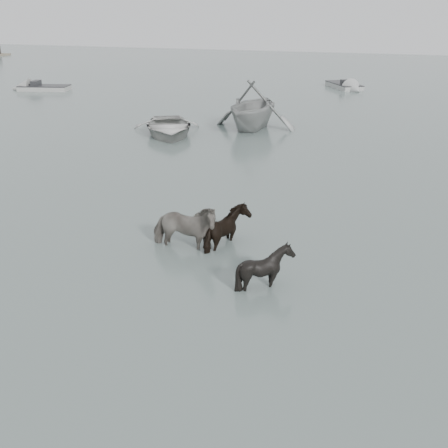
# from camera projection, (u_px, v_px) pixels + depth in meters

# --- Properties ---
(ground) EXTENTS (140.00, 140.00, 0.00)m
(ground) POSITION_uv_depth(u_px,v_px,m) (233.00, 290.00, 13.42)
(ground) COLOR #505F5C
(ground) RESTS_ON ground
(pony_pinto) EXTENTS (2.02, 0.99, 1.67)m
(pony_pinto) POSITION_uv_depth(u_px,v_px,m) (184.00, 221.00, 15.37)
(pony_pinto) COLOR black
(pony_pinto) RESTS_ON ground
(pony_dark) EXTENTS (1.48, 1.64, 1.45)m
(pony_dark) POSITION_uv_depth(u_px,v_px,m) (228.00, 221.00, 15.65)
(pony_dark) COLOR black
(pony_dark) RESTS_ON ground
(pony_black) EXTENTS (1.29, 1.17, 1.34)m
(pony_black) POSITION_uv_depth(u_px,v_px,m) (265.00, 261.00, 13.36)
(pony_black) COLOR black
(pony_black) RESTS_ON ground
(rowboat_lead) EXTENTS (5.39, 6.03, 1.03)m
(rowboat_lead) POSITION_uv_depth(u_px,v_px,m) (168.00, 125.00, 29.05)
(rowboat_lead) COLOR #ADACA8
(rowboat_lead) RESTS_ON ground
(rowboat_trail) EXTENTS (4.78, 5.46, 2.76)m
(rowboat_trail) POSITION_uv_depth(u_px,v_px,m) (253.00, 103.00, 30.11)
(rowboat_trail) COLOR #9B9E9B
(rowboat_trail) RESTS_ON ground
(skiff_outer) EXTENTS (5.53, 2.78, 0.75)m
(skiff_outer) POSITION_uv_depth(u_px,v_px,m) (44.00, 86.00, 43.81)
(skiff_outer) COLOR #A8A8A3
(skiff_outer) RESTS_ON ground
(skiff_mid) EXTENTS (4.20, 5.52, 0.75)m
(skiff_mid) POSITION_uv_depth(u_px,v_px,m) (344.00, 83.00, 45.04)
(skiff_mid) COLOR #A2A5A2
(skiff_mid) RESTS_ON ground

